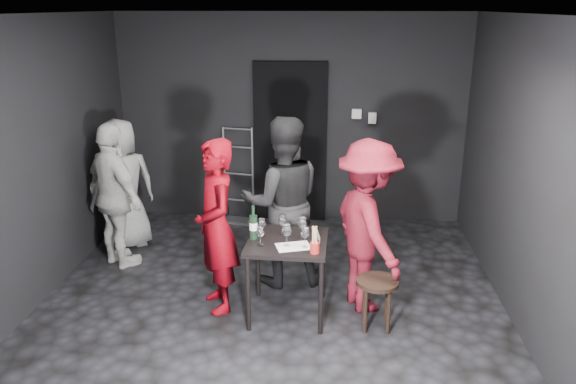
# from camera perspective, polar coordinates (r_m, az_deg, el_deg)

# --- Properties ---
(floor) EXTENTS (4.50, 5.00, 0.02)m
(floor) POSITION_cam_1_polar(r_m,az_deg,el_deg) (5.50, -1.86, -11.81)
(floor) COLOR black
(floor) RESTS_ON ground
(ceiling) EXTENTS (4.50, 5.00, 0.02)m
(ceiling) POSITION_cam_1_polar(r_m,az_deg,el_deg) (4.75, -2.21, 17.61)
(ceiling) COLOR silver
(ceiling) RESTS_ON ground
(wall_back) EXTENTS (4.50, 0.04, 2.70)m
(wall_back) POSITION_cam_1_polar(r_m,az_deg,el_deg) (7.37, 0.27, 7.36)
(wall_back) COLOR black
(wall_back) RESTS_ON ground
(wall_front) EXTENTS (4.50, 0.04, 2.70)m
(wall_front) POSITION_cam_1_polar(r_m,az_deg,el_deg) (2.69, -8.42, -13.63)
(wall_front) COLOR black
(wall_front) RESTS_ON ground
(wall_left) EXTENTS (0.04, 5.00, 2.70)m
(wall_left) POSITION_cam_1_polar(r_m,az_deg,el_deg) (5.67, -25.23, 2.17)
(wall_left) COLOR black
(wall_left) RESTS_ON ground
(wall_right) EXTENTS (0.04, 5.00, 2.70)m
(wall_right) POSITION_cam_1_polar(r_m,az_deg,el_deg) (5.20, 23.43, 1.06)
(wall_right) COLOR black
(wall_right) RESTS_ON ground
(doorway) EXTENTS (0.95, 0.10, 2.10)m
(doorway) POSITION_cam_1_polar(r_m,az_deg,el_deg) (7.38, 0.23, 4.99)
(doorway) COLOR black
(doorway) RESTS_ON ground
(wallbox_upper) EXTENTS (0.12, 0.06, 0.12)m
(wallbox_upper) POSITION_cam_1_polar(r_m,az_deg,el_deg) (7.29, 6.98, 7.90)
(wallbox_upper) COLOR #B7B7B2
(wallbox_upper) RESTS_ON wall_back
(wallbox_lower) EXTENTS (0.10, 0.06, 0.14)m
(wallbox_lower) POSITION_cam_1_polar(r_m,az_deg,el_deg) (7.31, 8.55, 7.46)
(wallbox_lower) COLOR #B7B7B2
(wallbox_lower) RESTS_ON wall_back
(hand_truck) EXTENTS (0.42, 0.35, 1.26)m
(hand_truck) POSITION_cam_1_polar(r_m,az_deg,el_deg) (7.59, -5.02, -1.19)
(hand_truck) COLOR #B2B2B7
(hand_truck) RESTS_ON floor
(tasting_table) EXTENTS (0.72, 0.72, 0.75)m
(tasting_table) POSITION_cam_1_polar(r_m,az_deg,el_deg) (5.14, -0.06, -5.90)
(tasting_table) COLOR black
(tasting_table) RESTS_ON floor
(stool) EXTENTS (0.37, 0.37, 0.47)m
(stool) POSITION_cam_1_polar(r_m,az_deg,el_deg) (5.10, 9.05, -9.70)
(stool) COLOR black
(stool) RESTS_ON floor
(server_red) EXTENTS (0.68, 0.79, 1.82)m
(server_red) POSITION_cam_1_polar(r_m,az_deg,el_deg) (5.20, -7.32, -2.65)
(server_red) COLOR maroon
(server_red) RESTS_ON floor
(woman_black) EXTENTS (1.09, 0.74, 2.05)m
(woman_black) POSITION_cam_1_polar(r_m,az_deg,el_deg) (5.62, -0.57, 0.40)
(woman_black) COLOR black
(woman_black) RESTS_ON floor
(man_maroon) EXTENTS (0.95, 1.28, 1.80)m
(man_maroon) POSITION_cam_1_polar(r_m,az_deg,el_deg) (5.23, 8.14, -2.71)
(man_maroon) COLOR maroon
(man_maroon) RESTS_ON floor
(bystander_cream) EXTENTS (1.09, 1.01, 1.73)m
(bystander_cream) POSITION_cam_1_polar(r_m,az_deg,el_deg) (6.32, -17.22, 0.08)
(bystander_cream) COLOR silver
(bystander_cream) RESTS_ON floor
(bystander_grey) EXTENTS (0.89, 0.81, 1.61)m
(bystander_grey) POSITION_cam_1_polar(r_m,az_deg,el_deg) (6.82, -16.47, 0.93)
(bystander_grey) COLOR gray
(bystander_grey) RESTS_ON floor
(tasting_mat) EXTENTS (0.34, 0.28, 0.00)m
(tasting_mat) POSITION_cam_1_polar(r_m,az_deg,el_deg) (4.96, 0.54, -5.55)
(tasting_mat) COLOR white
(tasting_mat) RESTS_ON tasting_table
(wine_glass_a) EXTENTS (0.07, 0.07, 0.19)m
(wine_glass_a) POSITION_cam_1_polar(r_m,az_deg,el_deg) (4.96, -2.82, -4.44)
(wine_glass_a) COLOR white
(wine_glass_a) RESTS_ON tasting_table
(wine_glass_b) EXTENTS (0.10, 0.10, 0.19)m
(wine_glass_b) POSITION_cam_1_polar(r_m,az_deg,el_deg) (5.14, -2.67, -3.55)
(wine_glass_b) COLOR white
(wine_glass_b) RESTS_ON tasting_table
(wine_glass_c) EXTENTS (0.10, 0.10, 0.20)m
(wine_glass_c) POSITION_cam_1_polar(r_m,az_deg,el_deg) (5.18, -0.59, -3.30)
(wine_glass_c) COLOR white
(wine_glass_c) RESTS_ON tasting_table
(wine_glass_d) EXTENTS (0.09, 0.09, 0.22)m
(wine_glass_d) POSITION_cam_1_polar(r_m,az_deg,el_deg) (4.93, -0.13, -4.31)
(wine_glass_d) COLOR white
(wine_glass_d) RESTS_ON tasting_table
(wine_glass_e) EXTENTS (0.09, 0.09, 0.20)m
(wine_glass_e) POSITION_cam_1_polar(r_m,az_deg,el_deg) (4.91, 1.75, -4.54)
(wine_glass_e) COLOR white
(wine_glass_e) RESTS_ON tasting_table
(wine_glass_f) EXTENTS (0.10, 0.10, 0.22)m
(wine_glass_f) POSITION_cam_1_polar(r_m,az_deg,el_deg) (5.09, 1.45, -3.58)
(wine_glass_f) COLOR white
(wine_glass_f) RESTS_ON tasting_table
(wine_bottle) EXTENTS (0.08, 0.08, 0.31)m
(wine_bottle) POSITION_cam_1_polar(r_m,az_deg,el_deg) (5.09, -3.53, -3.48)
(wine_bottle) COLOR black
(wine_bottle) RESTS_ON tasting_table
(breadstick_cup) EXTENTS (0.08, 0.08, 0.26)m
(breadstick_cup) POSITION_cam_1_polar(r_m,az_deg,el_deg) (4.80, 2.73, -4.91)
(breadstick_cup) COLOR #A7211C
(breadstick_cup) RESTS_ON tasting_table
(reserved_card) EXTENTS (0.08, 0.13, 0.10)m
(reserved_card) POSITION_cam_1_polar(r_m,az_deg,el_deg) (5.07, 2.75, -4.46)
(reserved_card) COLOR white
(reserved_card) RESTS_ON tasting_table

